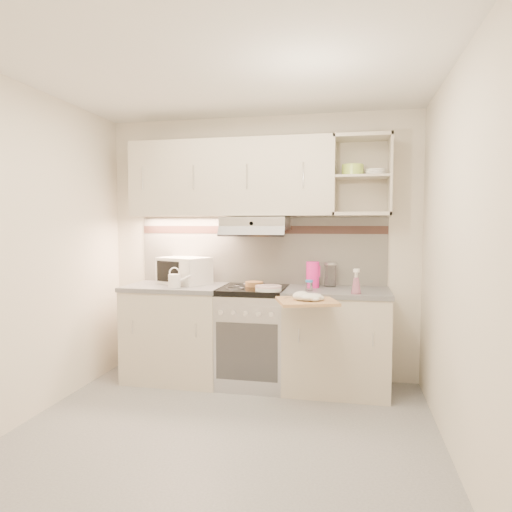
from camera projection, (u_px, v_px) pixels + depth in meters
The scene contains 17 objects.
ground at pixel (221, 438), 3.14m from camera, with size 3.00×3.00×0.00m, color #949396.
room_shell at pixel (233, 204), 3.39m from camera, with size 3.04×2.84×2.52m.
base_cabinet_left at pixel (177, 334), 4.34m from camera, with size 0.90×0.60×0.86m, color beige.
worktop_left at pixel (176, 287), 4.31m from camera, with size 0.92×0.62×0.04m, color slate.
base_cabinet_right at pixel (336, 342), 4.04m from camera, with size 0.90×0.60×0.86m, color beige.
worktop_right at pixel (337, 292), 4.01m from camera, with size 0.92×0.62×0.04m, color slate.
electric_range at pixel (254, 336), 4.19m from camera, with size 0.60×0.60×0.90m.
microwave at pixel (184, 270), 4.40m from camera, with size 0.55×0.49×0.25m.
watering_can at pixel (175, 280), 4.14m from camera, with size 0.22×0.11×0.19m.
plate_stack at pixel (268, 288), 3.94m from camera, with size 0.23×0.23×0.05m.
bread_loaf at pixel (254, 284), 4.22m from camera, with size 0.17×0.17×0.04m, color #B67A4D.
pink_pitcher at pixel (313, 274), 4.13m from camera, with size 0.13×0.12×0.24m.
glass_jar at pixel (330, 274), 4.21m from camera, with size 0.12×0.12×0.22m.
spice_jar at pixel (309, 285), 3.93m from camera, with size 0.06×0.06×0.09m.
spray_bottle at pixel (356, 283), 3.75m from camera, with size 0.08×0.08×0.22m.
cutting_board at pixel (307, 301), 3.56m from camera, with size 0.44×0.40×0.02m, color tan.
dish_towel at pixel (310, 296), 3.52m from camera, with size 0.24×0.20×0.07m, color silver, non-canonical shape.
Camera 1 is at (0.85, -2.94, 1.47)m, focal length 32.00 mm.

